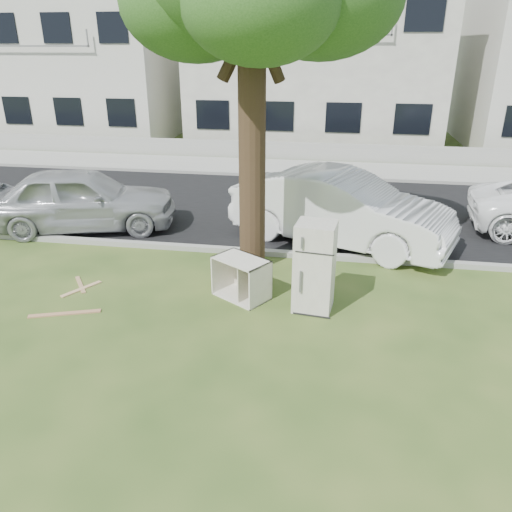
% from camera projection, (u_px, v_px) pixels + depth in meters
% --- Properties ---
extents(ground, '(120.00, 120.00, 0.00)m').
position_uv_depth(ground, '(257.00, 308.00, 9.04)').
color(ground, '#2B4719').
extents(road, '(120.00, 7.00, 0.01)m').
position_uv_depth(road, '(290.00, 208.00, 14.48)').
color(road, black).
rests_on(road, ground).
extents(kerb_near, '(120.00, 0.18, 0.12)m').
position_uv_depth(kerb_near, '(275.00, 255.00, 11.26)').
color(kerb_near, gray).
rests_on(kerb_near, ground).
extents(kerb_far, '(120.00, 0.18, 0.12)m').
position_uv_depth(kerb_far, '(300.00, 178.00, 17.70)').
color(kerb_far, gray).
rests_on(kerb_far, ground).
extents(sidewalk, '(120.00, 2.80, 0.01)m').
position_uv_depth(sidewalk, '(304.00, 169.00, 19.02)').
color(sidewalk, gray).
rests_on(sidewalk, ground).
extents(low_wall, '(120.00, 0.15, 0.70)m').
position_uv_depth(low_wall, '(307.00, 151.00, 20.33)').
color(low_wall, gray).
rests_on(low_wall, ground).
extents(townhouse_left, '(10.20, 8.16, 7.04)m').
position_uv_depth(townhouse_left, '(80.00, 62.00, 25.32)').
color(townhouse_left, beige).
rests_on(townhouse_left, ground).
extents(townhouse_center, '(11.22, 8.16, 7.44)m').
position_uv_depth(townhouse_center, '(317.00, 59.00, 23.45)').
color(townhouse_center, beige).
rests_on(townhouse_center, ground).
extents(fridge, '(0.74, 0.70, 1.63)m').
position_uv_depth(fridge, '(315.00, 267.00, 8.72)').
color(fridge, beige).
rests_on(fridge, ground).
extents(cabinet, '(1.17, 1.06, 0.78)m').
position_uv_depth(cabinet, '(241.00, 278.00, 9.29)').
color(cabinet, white).
rests_on(cabinet, ground).
extents(plank_a, '(1.20, 0.50, 0.02)m').
position_uv_depth(plank_a, '(65.00, 314.00, 8.82)').
color(plank_a, '#AC7853').
rests_on(plank_a, ground).
extents(plank_b, '(0.54, 0.70, 0.02)m').
position_uv_depth(plank_b, '(80.00, 285.00, 9.89)').
color(plank_b, tan).
rests_on(plank_b, ground).
extents(plank_c, '(0.52, 0.79, 0.02)m').
position_uv_depth(plank_c, '(82.00, 289.00, 9.71)').
color(plank_c, tan).
rests_on(plank_c, ground).
extents(car_center, '(5.47, 3.58, 1.70)m').
position_uv_depth(car_center, '(340.00, 209.00, 11.67)').
color(car_center, silver).
rests_on(car_center, ground).
extents(car_left, '(4.98, 3.01, 1.59)m').
position_uv_depth(car_left, '(82.00, 199.00, 12.60)').
color(car_left, '#9EA0A5').
rests_on(car_left, ground).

